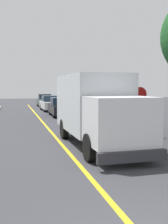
% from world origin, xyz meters
% --- Properties ---
extents(centre_line_yellow, '(0.16, 56.00, 0.01)m').
position_xyz_m(centre_line_yellow, '(0.00, 10.00, 0.00)').
color(centre_line_yellow, gold).
rests_on(centre_line_yellow, ground).
extents(box_truck, '(2.53, 7.22, 3.20)m').
position_xyz_m(box_truck, '(1.48, 8.44, 1.77)').
color(box_truck, silver).
rests_on(box_truck, ground).
extents(parked_car_near, '(1.82, 4.41, 1.67)m').
position_xyz_m(parked_car_near, '(2.54, 15.29, 0.79)').
color(parked_car_near, '#2D4793').
rests_on(parked_car_near, ground).
extents(parked_car_mid, '(1.83, 4.41, 1.67)m').
position_xyz_m(parked_car_mid, '(2.03, 21.22, 0.79)').
color(parked_car_mid, black).
rests_on(parked_car_mid, ground).
extents(parked_car_far, '(1.92, 4.45, 1.67)m').
position_xyz_m(parked_car_far, '(1.84, 26.98, 0.79)').
color(parked_car_far, silver).
rests_on(parked_car_far, ground).
extents(parked_car_furthest, '(1.80, 4.40, 1.67)m').
position_xyz_m(parked_car_furthest, '(1.97, 33.47, 0.79)').
color(parked_car_furthest, '#4C564C').
rests_on(parked_car_furthest, ground).
extents(stop_sign, '(0.80, 0.10, 2.65)m').
position_xyz_m(stop_sign, '(4.33, 9.89, 1.86)').
color(stop_sign, gray).
rests_on(stop_sign, ground).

